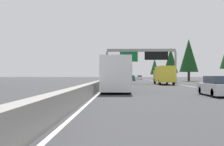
{
  "coord_description": "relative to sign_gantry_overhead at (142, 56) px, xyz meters",
  "views": [
    {
      "loc": [
        -1.55,
        -1.96,
        1.53
      ],
      "look_at": [
        51.83,
        -0.48,
        1.95
      ],
      "focal_mm": 43.2,
      "sensor_mm": 36.0,
      "label": 1
    }
  ],
  "objects": [
    {
      "name": "conifer_right_far",
      "position": [
        37.08,
        -12.16,
        1.19
      ],
      "size": [
        4.47,
        4.47,
        10.16
      ],
      "color": "#4C3823",
      "rests_on": "ground"
    },
    {
      "name": "box_truck_near_center",
      "position": [
        -4.24,
        -3.18,
        -3.37
      ],
      "size": [
        8.5,
        2.4,
        2.95
      ],
      "color": "gold",
      "rests_on": "ground"
    },
    {
      "name": "minivan_distant_b",
      "position": [
        4.47,
        4.04,
        -4.03
      ],
      "size": [
        5.0,
        1.95,
        1.69
      ],
      "color": "maroon",
      "rests_on": "ground"
    },
    {
      "name": "pickup_far_right",
      "position": [
        12.6,
        4.06,
        -4.06
      ],
      "size": [
        5.6,
        2.0,
        1.86
      ],
      "color": "red",
      "rests_on": "ground"
    },
    {
      "name": "ground_plane",
      "position": [
        13.08,
        6.04,
        -4.98
      ],
      "size": [
        320.0,
        320.0,
        0.0
      ],
      "primitive_type": "plane",
      "color": "#38383A"
    },
    {
      "name": "sedan_mid_right",
      "position": [
        23.55,
        0.84,
        -4.3
      ],
      "size": [
        4.4,
        1.8,
        1.47
      ],
      "color": "#2D6B38",
      "rests_on": "ground"
    },
    {
      "name": "shoulder_stripe_right",
      "position": [
        23.08,
        -5.48,
        -4.97
      ],
      "size": [
        160.0,
        0.16,
        0.01
      ],
      "primitive_type": "cube",
      "color": "silver",
      "rests_on": "ground"
    },
    {
      "name": "conifer_right_distant",
      "position": [
        59.68,
        -10.0,
        -0.05
      ],
      "size": [
        3.58,
        3.58,
        8.13
      ],
      "color": "#4C3823",
      "rests_on": "ground"
    },
    {
      "name": "conifer_right_mid",
      "position": [
        19.78,
        -13.39,
        1.49
      ],
      "size": [
        4.68,
        4.68,
        10.64
      ],
      "color": "#4C3823",
      "rests_on": "ground"
    },
    {
      "name": "sedan_near_right",
      "position": [
        48.69,
        -3.13,
        -4.3
      ],
      "size": [
        4.4,
        1.8,
        1.47
      ],
      "color": "white",
      "rests_on": "ground"
    },
    {
      "name": "shoulder_stripe_median",
      "position": [
        23.08,
        5.79,
        -4.97
      ],
      "size": [
        160.0,
        0.16,
        0.01
      ],
      "primitive_type": "cube",
      "color": "silver",
      "rests_on": "ground"
    },
    {
      "name": "sign_gantry_overhead",
      "position": [
        0.0,
        0.0,
        0.0
      ],
      "size": [
        0.5,
        12.68,
        6.26
      ],
      "color": "gray",
      "rests_on": "ground"
    },
    {
      "name": "median_barrier",
      "position": [
        33.08,
        6.34,
        -4.53
      ],
      "size": [
        180.0,
        0.56,
        0.9
      ],
      "primitive_type": "cube",
      "color": "gray",
      "rests_on": "ground"
    },
    {
      "name": "sedan_mid_center",
      "position": [
        -28.63,
        -3.12,
        -4.3
      ],
      "size": [
        4.4,
        1.8,
        1.47
      ],
      "color": "silver",
      "rests_on": "ground"
    },
    {
      "name": "sedan_far_center",
      "position": [
        40.98,
        4.13,
        -4.3
      ],
      "size": [
        4.4,
        1.8,
        1.47
      ],
      "color": "silver",
      "rests_on": "ground"
    },
    {
      "name": "bus_far_left",
      "position": [
        -22.17,
        4.37,
        -3.26
      ],
      "size": [
        11.5,
        2.55,
        3.1
      ],
      "color": "white",
      "rests_on": "ground"
    }
  ]
}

